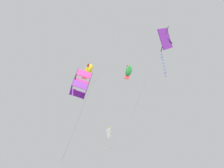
# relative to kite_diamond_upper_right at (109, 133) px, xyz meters

# --- Properties ---
(kite_diamond_upper_right) EXTENTS (1.96, 1.10, 4.67)m
(kite_diamond_upper_right) POSITION_rel_kite_diamond_upper_right_xyz_m (0.00, 0.00, 0.00)
(kite_diamond_upper_right) COLOR white
(kite_fish_highest) EXTENTS (3.22, 2.51, 8.71)m
(kite_fish_highest) POSITION_rel_kite_diamond_upper_right_xyz_m (8.29, 6.53, 2.93)
(kite_fish_highest) COLOR green
(kite_box_mid_left) EXTENTS (2.53, 2.38, 9.28)m
(kite_box_mid_left) POSITION_rel_kite_diamond_upper_right_xyz_m (14.22, 3.76, -2.50)
(kite_box_mid_left) COLOR #DB2D93
(kite_fish_near_right) EXTENTS (2.81, 2.17, 6.90)m
(kite_fish_near_right) POSITION_rel_kite_diamond_upper_right_xyz_m (9.30, 1.50, 4.07)
(kite_fish_near_right) COLOR yellow
(kite_diamond_far_centre) EXTENTS (2.40, 1.08, 5.25)m
(kite_diamond_far_centre) POSITION_rel_kite_diamond_upper_right_xyz_m (15.49, 12.40, -1.54)
(kite_diamond_far_centre) COLOR purple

